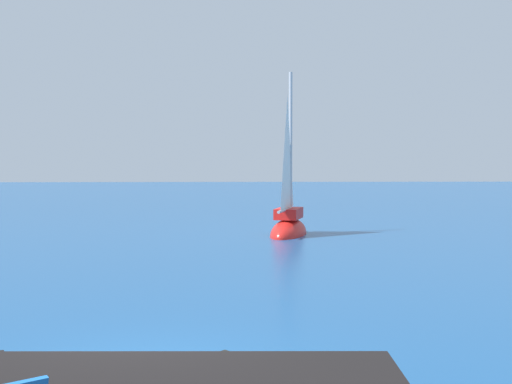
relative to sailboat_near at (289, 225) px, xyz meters
name	(u,v)px	position (x,y,z in m)	size (l,w,h in m)	color
ground_plane	(142,373)	(-3.56, -17.57, -0.39)	(160.00, 160.00, 0.00)	navy
sailboat_near	(289,225)	(0.00, 0.00, 0.00)	(2.28, 4.01, 7.24)	red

